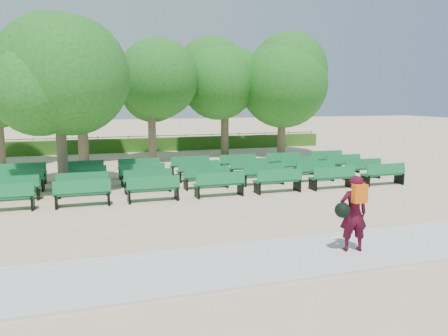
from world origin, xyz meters
The scene contains 9 objects.
ground centered at (0.00, 0.00, 0.00)m, with size 120.00×120.00×0.00m, color #CEAE88.
paving centered at (0.00, -7.40, 0.03)m, with size 30.00×2.20×0.06m, color beige.
curb centered at (0.00, -6.25, 0.05)m, with size 30.00×0.12×0.10m, color silver.
hedge centered at (0.00, 14.00, 0.45)m, with size 26.00×0.70×0.90m, color #2D5C17.
fence centered at (0.00, 14.40, 0.00)m, with size 26.00×0.10×1.02m, color black, non-canonical shape.
tree_line centered at (0.00, 10.00, 0.00)m, with size 21.80×6.80×7.04m, color #216B1D, non-canonical shape.
bench_array centered at (0.86, 1.59, 0.10)m, with size 1.87×0.67×1.16m.
tree_among centered at (-4.62, 1.86, 3.91)m, with size 4.33×4.33×5.87m.
person centered at (2.12, -7.41, 0.99)m, with size 0.88×0.57×1.80m.
Camera 1 is at (-3.67, -15.88, 3.61)m, focal length 35.00 mm.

